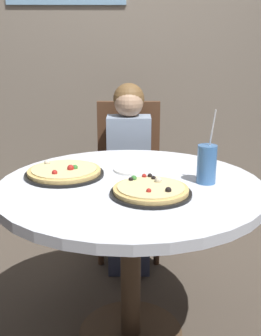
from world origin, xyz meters
TOP-DOWN VIEW (x-y plane):
  - ground_plane at (0.00, 0.00)m, footprint 8.00×8.00m
  - wall_with_window at (-0.00, 1.61)m, footprint 5.20×0.14m
  - dining_table at (0.00, 0.00)m, footprint 1.11×1.11m
  - chair_wooden at (0.00, 0.92)m, footprint 0.41×0.41m
  - diner_child at (-0.00, 0.73)m, footprint 0.26×0.41m
  - pizza_veggie at (0.08, -0.14)m, footprint 0.32×0.32m
  - pizza_cheese at (-0.29, 0.10)m, footprint 0.35×0.35m
  - soda_cup at (0.31, -0.00)m, footprint 0.08×0.08m
  - plate_small at (0.01, 0.18)m, footprint 0.18×0.18m

SIDE VIEW (x-z plane):
  - ground_plane at x=0.00m, z-range 0.00..0.00m
  - diner_child at x=0.00m, z-range -0.06..1.02m
  - chair_wooden at x=0.00m, z-range 0.06..1.01m
  - dining_table at x=0.00m, z-range 0.26..1.01m
  - plate_small at x=0.01m, z-range 0.75..0.76m
  - pizza_cheese at x=-0.29m, z-range 0.74..0.79m
  - pizza_veggie at x=0.08m, z-range 0.74..0.79m
  - soda_cup at x=0.31m, z-range 0.68..0.98m
  - wall_with_window at x=0.00m, z-range 0.00..2.90m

